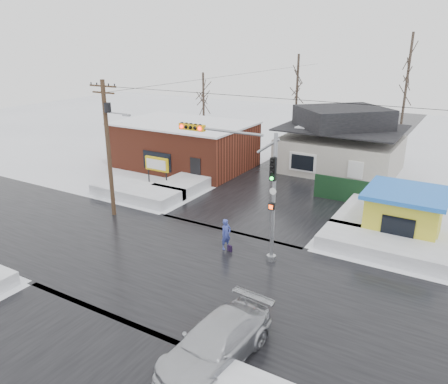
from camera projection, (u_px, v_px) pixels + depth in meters
The scene contains 20 objects.
ground at pixel (179, 265), 23.16m from camera, with size 120.00×120.00×0.00m, color white.
road_ns at pixel (179, 265), 23.15m from camera, with size 10.00×120.00×0.02m, color black.
road_ew at pixel (179, 265), 23.15m from camera, with size 120.00×10.00×0.02m, color black.
snowbank_nw at pixel (137, 192), 33.03m from camera, with size 7.00×3.00×0.80m, color white.
snowbank_ne at pixel (383, 246), 24.39m from camera, with size 7.00×3.00×0.80m, color white.
snowbank_nside_w at pixel (196, 179), 36.14m from camera, with size 3.00×8.00×0.80m, color white.
snowbank_nside_e at pixel (368, 211), 29.41m from camera, with size 3.00×8.00×0.80m, color white.
traffic_signal at pixel (247, 176), 22.90m from camera, with size 6.05×0.68×7.00m.
utility_pole at pixel (108, 141), 28.12m from camera, with size 3.15×0.44×9.00m.
brick_building at pixel (184, 144), 40.75m from camera, with size 12.20×8.20×4.12m.
marquee_sign at pixel (157, 165), 34.56m from camera, with size 2.20×0.21×2.55m.
house at pixel (341, 142), 39.20m from camera, with size 10.40×8.40×5.76m.
kiosk at pixel (404, 213), 26.23m from camera, with size 4.60×4.60×2.88m.
fence at pixel (368, 194), 31.11m from camera, with size 8.00×0.12×1.80m, color black.
tree_far_left at pixel (298, 75), 43.57m from camera, with size 3.00×3.00×10.00m.
tree_far_mid at pixel (410, 60), 39.87m from camera, with size 3.00×3.00×12.00m.
tree_far_west at pixel (203, 88), 47.28m from camera, with size 3.00×3.00×8.00m.
pedestrian at pixel (226, 234), 24.67m from camera, with size 0.65×0.43×1.79m, color #38459F.
car at pixel (216, 343), 16.01m from camera, with size 2.21×5.44×1.58m, color #B7B9BF.
shopping_bag at pixel (230, 249), 24.59m from camera, with size 0.28×0.12×0.35m, color black.
Camera 1 is at (12.55, -16.48, 11.32)m, focal length 35.00 mm.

